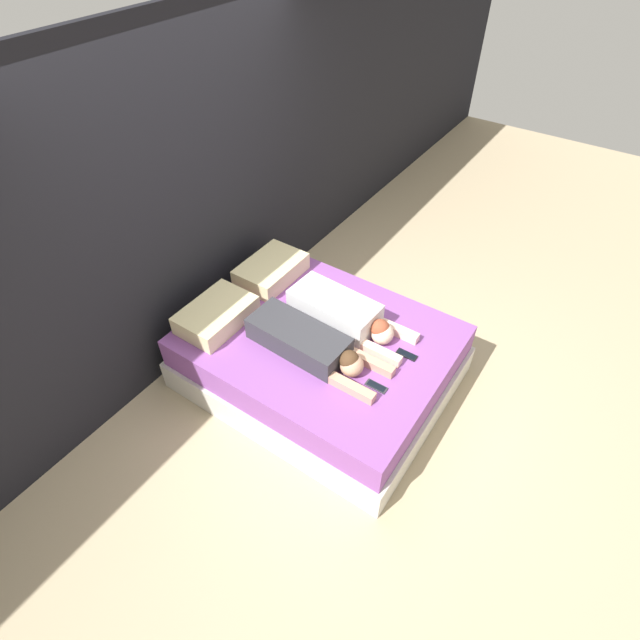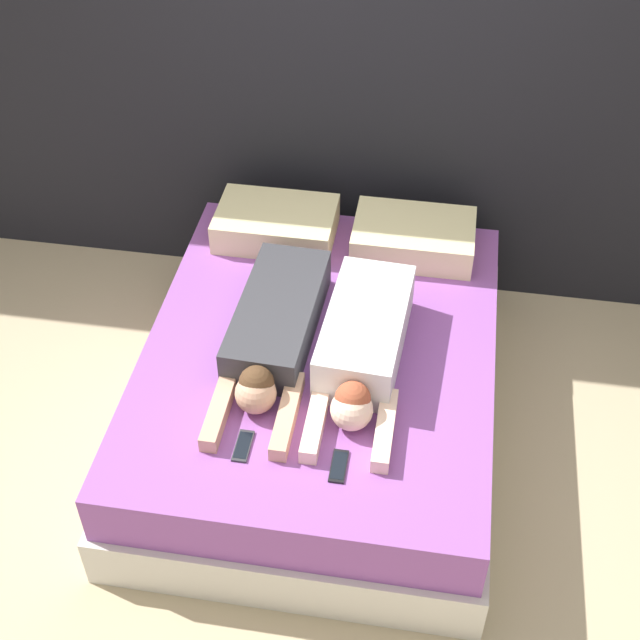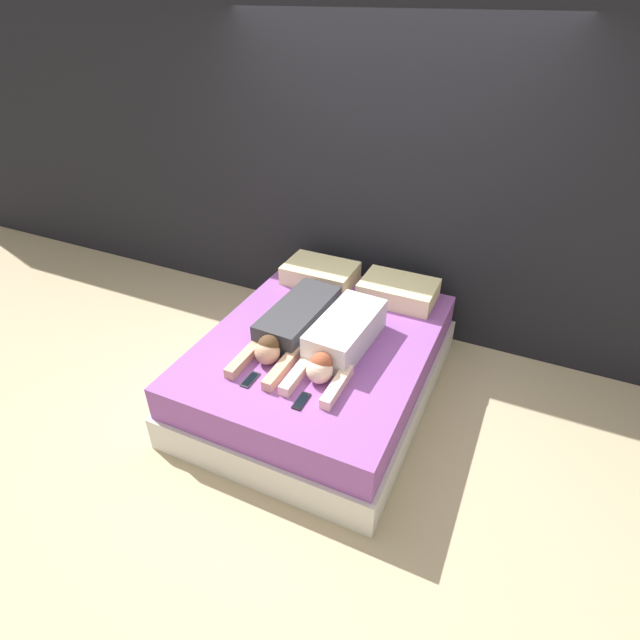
{
  "view_description": "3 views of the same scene",
  "coord_description": "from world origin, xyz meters",
  "px_view_note": "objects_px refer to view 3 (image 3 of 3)",
  "views": [
    {
      "loc": [
        -2.23,
        -1.52,
        3.25
      ],
      "look_at": [
        0.0,
        0.0,
        0.67
      ],
      "focal_mm": 28.0,
      "sensor_mm": 36.0,
      "label": 1
    },
    {
      "loc": [
        0.45,
        -2.77,
        3.26
      ],
      "look_at": [
        0.0,
        0.0,
        0.67
      ],
      "focal_mm": 50.0,
      "sensor_mm": 36.0,
      "label": 2
    },
    {
      "loc": [
        1.23,
        -2.64,
        2.63
      ],
      "look_at": [
        0.0,
        0.0,
        0.67
      ],
      "focal_mm": 28.0,
      "sensor_mm": 36.0,
      "label": 3
    }
  ],
  "objects_px": {
    "cell_phone_right": "(301,401)",
    "cell_phone_left": "(250,380)",
    "pillow_head_right": "(398,291)",
    "bed": "(320,366)",
    "person_right": "(341,338)",
    "person_left": "(293,323)",
    "pillow_head_left": "(320,273)"
  },
  "relations": [
    {
      "from": "cell_phone_right",
      "to": "cell_phone_left",
      "type": "bearing_deg",
      "value": 174.44
    },
    {
      "from": "cell_phone_right",
      "to": "pillow_head_right",
      "type": "bearing_deg",
      "value": 83.3
    },
    {
      "from": "pillow_head_right",
      "to": "cell_phone_right",
      "type": "distance_m",
      "value": 1.41
    },
    {
      "from": "bed",
      "to": "person_right",
      "type": "relative_size",
      "value": 1.97
    },
    {
      "from": "person_left",
      "to": "cell_phone_right",
      "type": "xyz_separation_m",
      "value": [
        0.38,
        -0.61,
        -0.08
      ]
    },
    {
      "from": "person_left",
      "to": "cell_phone_right",
      "type": "bearing_deg",
      "value": -58.33
    },
    {
      "from": "cell_phone_left",
      "to": "cell_phone_right",
      "type": "xyz_separation_m",
      "value": [
        0.39,
        -0.04,
        0.0
      ]
    },
    {
      "from": "bed",
      "to": "person_left",
      "type": "distance_m",
      "value": 0.41
    },
    {
      "from": "cell_phone_left",
      "to": "cell_phone_right",
      "type": "bearing_deg",
      "value": -5.56
    },
    {
      "from": "pillow_head_right",
      "to": "person_left",
      "type": "height_order",
      "value": "person_left"
    },
    {
      "from": "person_left",
      "to": "cell_phone_left",
      "type": "distance_m",
      "value": 0.58
    },
    {
      "from": "bed",
      "to": "person_left",
      "type": "height_order",
      "value": "person_left"
    },
    {
      "from": "person_right",
      "to": "pillow_head_left",
      "type": "bearing_deg",
      "value": 123.22
    },
    {
      "from": "pillow_head_right",
      "to": "person_right",
      "type": "height_order",
      "value": "person_right"
    },
    {
      "from": "pillow_head_right",
      "to": "cell_phone_left",
      "type": "distance_m",
      "value": 1.47
    },
    {
      "from": "pillow_head_left",
      "to": "pillow_head_right",
      "type": "relative_size",
      "value": 1.0
    },
    {
      "from": "pillow_head_left",
      "to": "person_left",
      "type": "height_order",
      "value": "person_left"
    },
    {
      "from": "pillow_head_right",
      "to": "person_left",
      "type": "distance_m",
      "value": 0.95
    },
    {
      "from": "pillow_head_right",
      "to": "person_right",
      "type": "bearing_deg",
      "value": -100.05
    },
    {
      "from": "pillow_head_left",
      "to": "person_right",
      "type": "bearing_deg",
      "value": -56.78
    },
    {
      "from": "person_right",
      "to": "cell_phone_left",
      "type": "xyz_separation_m",
      "value": [
        -0.4,
        -0.53,
        -0.1
      ]
    },
    {
      "from": "pillow_head_right",
      "to": "cell_phone_left",
      "type": "xyz_separation_m",
      "value": [
        -0.55,
        -1.36,
        -0.07
      ]
    },
    {
      "from": "cell_phone_right",
      "to": "bed",
      "type": "bearing_deg",
      "value": 105.41
    },
    {
      "from": "bed",
      "to": "pillow_head_left",
      "type": "bearing_deg",
      "value": 114.82
    },
    {
      "from": "pillow_head_left",
      "to": "pillow_head_right",
      "type": "height_order",
      "value": "same"
    },
    {
      "from": "cell_phone_right",
      "to": "person_left",
      "type": "bearing_deg",
      "value": 121.67
    },
    {
      "from": "cell_phone_left",
      "to": "person_right",
      "type": "bearing_deg",
      "value": 52.81
    },
    {
      "from": "bed",
      "to": "pillow_head_right",
      "type": "height_order",
      "value": "pillow_head_right"
    },
    {
      "from": "cell_phone_left",
      "to": "bed",
      "type": "bearing_deg",
      "value": 71.48
    },
    {
      "from": "pillow_head_right",
      "to": "person_right",
      "type": "distance_m",
      "value": 0.84
    },
    {
      "from": "person_left",
      "to": "person_right",
      "type": "distance_m",
      "value": 0.4
    },
    {
      "from": "person_left",
      "to": "cell_phone_right",
      "type": "relative_size",
      "value": 7.09
    }
  ]
}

